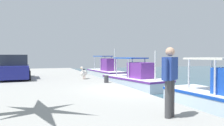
# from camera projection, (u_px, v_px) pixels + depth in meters

# --- Properties ---
(quay_pier) EXTENTS (36.00, 10.00, 0.80)m
(quay_pier) POSITION_uv_depth(u_px,v_px,m) (14.00, 106.00, 8.28)
(quay_pier) COLOR #9E9E99
(quay_pier) RESTS_ON ground
(fishing_boat_nearest) EXTENTS (6.54, 2.37, 3.02)m
(fishing_boat_nearest) POSITION_uv_depth(u_px,v_px,m) (105.00, 71.00, 22.87)
(fishing_boat_nearest) COLOR white
(fishing_boat_nearest) RESTS_ON ground
(fishing_boat_second) EXTENTS (6.19, 3.17, 2.62)m
(fishing_boat_second) POSITION_uv_depth(u_px,v_px,m) (136.00, 79.00, 15.69)
(fishing_boat_second) COLOR white
(fishing_boat_second) RESTS_ON ground
(fishing_boat_third) EXTENTS (5.38, 2.42, 3.20)m
(fishing_boat_third) POSITION_uv_depth(u_px,v_px,m) (224.00, 97.00, 9.00)
(fishing_boat_third) COLOR white
(fishing_boat_third) RESTS_ON ground
(pelican) EXTENTS (0.88, 0.75, 0.82)m
(pelican) POSITION_uv_depth(u_px,v_px,m) (84.00, 73.00, 14.08)
(pelican) COLOR tan
(pelican) RESTS_ON quay_pier
(fisherman_standing) EXTENTS (0.45, 0.56, 1.71)m
(fisherman_standing) POSITION_uv_depth(u_px,v_px,m) (170.00, 78.00, 5.30)
(fisherman_standing) COLOR #3F3F42
(fisherman_standing) RESTS_ON quay_pier
(parked_car) EXTENTS (4.15, 1.98, 1.57)m
(parked_car) POSITION_uv_depth(u_px,v_px,m) (15.00, 68.00, 14.16)
(parked_car) COLOR black
(parked_car) RESTS_ON quay_pier
(mooring_bollard_nearest) EXTENTS (0.23, 0.23, 0.44)m
(mooring_bollard_nearest) POSITION_uv_depth(u_px,v_px,m) (84.00, 72.00, 17.59)
(mooring_bollard_nearest) COLOR #333338
(mooring_bollard_nearest) RESTS_ON quay_pier
(mooring_bollard_second) EXTENTS (0.25, 0.25, 0.41)m
(mooring_bollard_second) POSITION_uv_depth(u_px,v_px,m) (106.00, 79.00, 12.12)
(mooring_bollard_second) COLOR #333338
(mooring_bollard_second) RESTS_ON quay_pier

